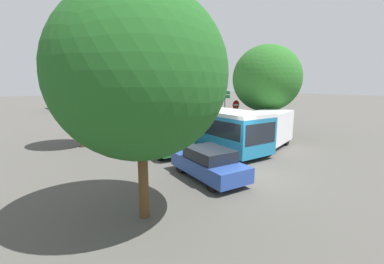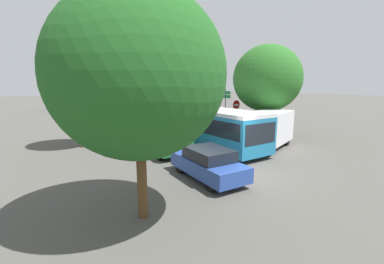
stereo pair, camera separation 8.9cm
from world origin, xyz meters
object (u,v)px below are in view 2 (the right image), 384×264
Objects in this scene: articulated_bus at (177,118)px; no_entry_sign at (236,112)px; queued_car_blue at (208,163)px; queued_car_green at (162,140)px; tree_right_far at (155,77)px; tree_right_near at (268,80)px; tree_left_near at (140,79)px; tree_right_mid at (201,87)px; queued_car_red at (101,120)px; queued_car_tan at (123,129)px; white_van at (267,129)px; queued_car_navy at (88,115)px; city_bus_rear at (66,101)px; traffic_light at (183,109)px; tree_left_mid at (78,81)px; direction_sign_post at (225,101)px.

no_entry_sign reaches higher than articulated_bus.
queued_car_green reaches higher than queued_car_blue.
tree_right_far is at bearing 175.15° from no_entry_sign.
tree_left_near is at bearing -155.42° from tree_right_near.
tree_left_near is 20.15m from tree_right_mid.
queued_car_red is (-0.45, 11.16, -0.07)m from queued_car_green.
queued_car_tan is at bearing -118.97° from no_entry_sign.
queued_car_navy is at bearing -89.67° from white_van.
no_entry_sign is (7.62, -4.22, 1.18)m from queued_car_tan.
city_bus_rear is 2.07× the size of tree_right_mid.
white_van is 12.21m from tree_right_mid.
queued_car_navy is 12.75m from tree_right_mid.
traffic_light is 7.31m from tree_right_near.
queued_car_green is 1.13× the size of queued_car_navy.
articulated_bus is 2.44× the size of tree_right_near.
queued_car_green is 1.13× the size of queued_car_tan.
tree_left_mid reaches higher than articulated_bus.
tree_right_near is at bearing 24.58° from tree_left_near.
traffic_light is (-4.32, 3.30, 1.26)m from white_van.
city_bus_rear reaches higher than queued_car_tan.
white_van is at bearing -36.13° from tree_left_mid.
tree_right_far is (6.77, 17.30, 2.49)m from traffic_light.
tree_left_mid is (-3.14, -11.95, 3.55)m from queued_car_navy.
city_bus_rear is 1.80× the size of tree_left_mid.
queued_car_red is 15.48m from white_van.
no_entry_sign is (7.62, -15.14, 1.19)m from queued_car_navy.
queued_car_tan is at bearing 3.99° from queued_car_blue.
tree_right_near is at bearing -137.95° from queued_car_red.
queued_car_tan is 1.43× the size of no_entry_sign.
tree_left_near is 10.67m from tree_left_mid.
no_entry_sign reaches higher than queued_car_navy.
tree_right_near reaches higher than traffic_light.
queued_car_green is 7.31m from no_entry_sign.
city_bus_rear is at bearing 112.94° from tree_right_mid.
articulated_bus is 7.43m from tree_right_near.
no_entry_sign is 3.36m from tree_right_near.
tree_right_mid reaches higher than traffic_light.
direction_sign_post reaches higher than queued_car_tan.
tree_right_mid is at bearing -31.79° from queued_car_blue.
tree_right_near reaches higher than tree_left_mid.
traffic_light reaches higher than queued_car_red.
queued_car_green is 8.31m from tree_left_near.
white_van is 0.80× the size of tree_left_near.
queued_car_tan reaches higher than queued_car_navy.
tree_right_mid is (9.33, 8.65, 3.00)m from queued_car_green.
tree_right_mid is (9.76, 13.67, 3.09)m from queued_car_blue.
tree_left_mid reaches higher than tree_right_mid.
queued_car_blue is 16.18m from queued_car_red.
city_bus_rear is at bearing 3.16° from queued_car_red.
tree_right_mid is (9.78, -2.51, 3.07)m from queued_car_red.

